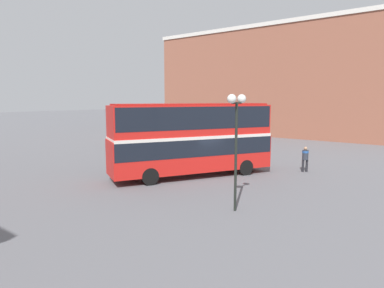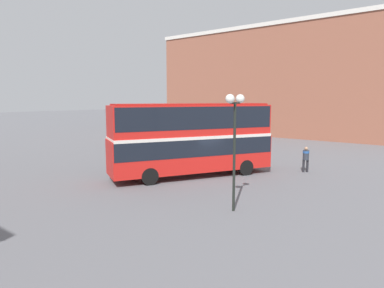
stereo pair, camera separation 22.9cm
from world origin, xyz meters
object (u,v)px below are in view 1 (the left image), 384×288
street_lamp_twin_globe (236,120)px  pedestrian_foreground (305,156)px  parked_car_kerb_near (144,138)px  double_decker_bus (192,135)px

street_lamp_twin_globe → pedestrian_foreground: bearing=2.7°
pedestrian_foreground → parked_car_kerb_near: bearing=-135.5°
pedestrian_foreground → double_decker_bus: bearing=-80.2°
parked_car_kerb_near → street_lamp_twin_globe: street_lamp_twin_globe is taller
double_decker_bus → pedestrian_foreground: bearing=-13.9°
parked_car_kerb_near → street_lamp_twin_globe: 22.73m
double_decker_bus → street_lamp_twin_globe: street_lamp_twin_globe is taller
pedestrian_foreground → street_lamp_twin_globe: (-10.16, -0.47, 3.03)m
pedestrian_foreground → street_lamp_twin_globe: 10.61m
pedestrian_foreground → street_lamp_twin_globe: street_lamp_twin_globe is taller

